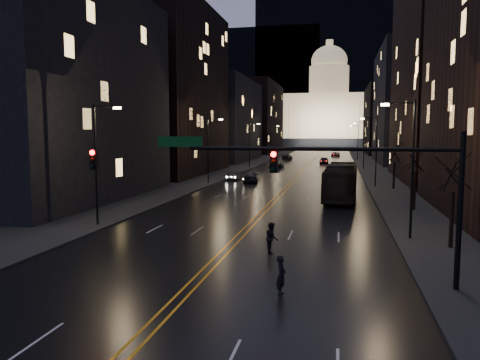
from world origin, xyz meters
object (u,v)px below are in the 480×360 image
Objects in this scene: oncoming_car_b at (234,176)px; pedestrian_b at (272,238)px; traffic_signal at (327,174)px; pedestrian_a at (281,275)px; oncoming_car_a at (251,177)px; receding_car_a at (333,180)px; bus at (341,182)px.

oncoming_car_b is 2.30× the size of pedestrian_b.
traffic_signal reaches higher than pedestrian_b.
traffic_signal is at bearing 106.12° from oncoming_car_b.
pedestrian_a is 0.95× the size of pedestrian_b.
oncoming_car_a is (-11.40, 42.39, -4.26)m from traffic_signal.
traffic_signal is at bearing -96.28° from receding_car_a.
pedestrian_b is at bearing 15.07° from pedestrian_a.
pedestrian_b is at bearing -101.40° from receding_car_a.
pedestrian_b reaches higher than oncoming_car_a.
bus reaches higher than pedestrian_a.
pedestrian_a is at bearing -98.74° from receding_car_a.
bus is 2.80× the size of receding_car_a.
oncoming_car_a is 3.98m from oncoming_car_b.
traffic_signal is 9.54× the size of pedestrian_b.
oncoming_car_b is at bearing 134.70° from bus.
pedestrian_b reaches higher than pedestrian_a.
bus is at bearing 123.29° from oncoming_car_a.
receding_car_a is (-0.94, 11.85, -1.07)m from bus.
pedestrian_b is (8.22, -37.39, 0.06)m from oncoming_car_a.
oncoming_car_b is 41.54m from pedestrian_b.
oncoming_car_a is at bearing 105.05° from traffic_signal.
pedestrian_b reaches higher than oncoming_car_b.
bus is 7.75× the size of pedestrian_a.
traffic_signal reaches higher than bus.
pedestrian_a reaches higher than oncoming_car_a.
oncoming_car_b is at bearing -48.64° from oncoming_car_a.
oncoming_car_a is at bearing 133.27° from bus.
oncoming_car_b is at bearing 18.75° from pedestrian_a.
traffic_signal is 44.10m from oncoming_car_a.
pedestrian_b is at bearing 94.64° from oncoming_car_a.
bus is 11.93m from receding_car_a.
receding_car_a is 35.39m from pedestrian_b.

